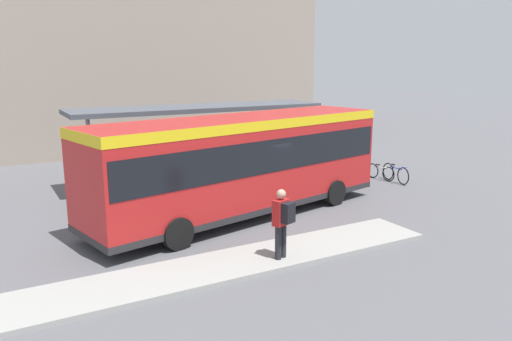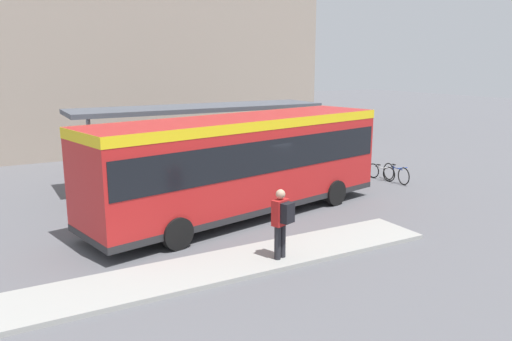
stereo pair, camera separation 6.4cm
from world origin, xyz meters
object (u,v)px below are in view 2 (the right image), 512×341
(city_bus, at_px, (242,159))
(pedestrian_waiting, at_px, (282,220))
(bicycle_blue, at_px, (396,173))
(bicycle_white, at_px, (381,172))

(city_bus, distance_m, pedestrian_waiting, 4.25)
(bicycle_blue, bearing_deg, pedestrian_waiting, -53.20)
(bicycle_blue, bearing_deg, city_bus, -75.53)
(pedestrian_waiting, xyz_separation_m, bicycle_blue, (8.92, 5.07, -0.77))
(pedestrian_waiting, relative_size, bicycle_blue, 1.03)
(city_bus, height_order, bicycle_white, city_bus)
(bicycle_blue, distance_m, bicycle_white, 0.71)
(bicycle_blue, xyz_separation_m, bicycle_white, (-0.22, 0.68, -0.05))
(city_bus, bearing_deg, bicycle_blue, -4.72)
(bicycle_blue, height_order, bicycle_white, bicycle_blue)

